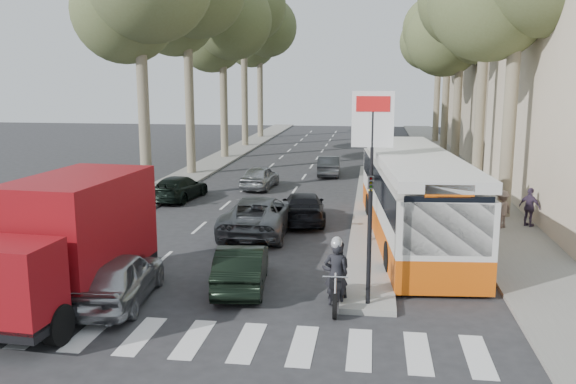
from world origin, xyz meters
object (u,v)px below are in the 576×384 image
object	(u,v)px
dark_hatchback	(242,266)
motorcycle	(336,274)
silver_hatchback	(118,278)
red_truck	(68,240)
city_bus	(413,194)

from	to	relation	value
dark_hatchback	motorcycle	bearing A→B (deg)	154.78
dark_hatchback	silver_hatchback	bearing A→B (deg)	21.72
motorcycle	silver_hatchback	bearing A→B (deg)	-174.82
silver_hatchback	red_truck	world-z (taller)	red_truck
red_truck	motorcycle	distance (m)	7.24
silver_hatchback	dark_hatchback	world-z (taller)	silver_hatchback
dark_hatchback	city_bus	size ratio (longest dim) A/B	0.30
red_truck	dark_hatchback	bearing A→B (deg)	28.19
dark_hatchback	red_truck	bearing A→B (deg)	17.69
dark_hatchback	city_bus	xyz separation A→B (m)	(5.23, 6.10, 1.12)
red_truck	city_bus	world-z (taller)	red_truck
silver_hatchback	red_truck	bearing A→B (deg)	8.31
red_truck	motorcycle	xyz separation A→B (m)	(7.10, 1.02, -0.95)
silver_hatchback	dark_hatchback	distance (m)	3.50
city_bus	motorcycle	xyz separation A→B (m)	(-2.42, -7.03, -0.90)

